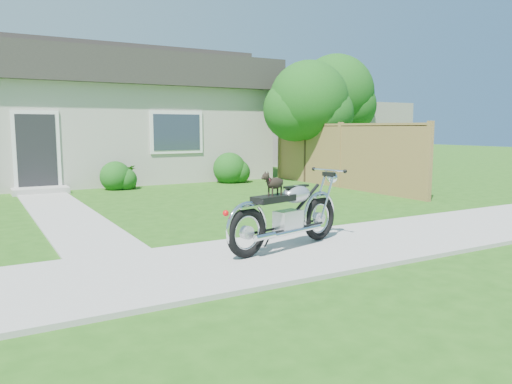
% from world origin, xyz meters
% --- Properties ---
extents(ground, '(80.00, 80.00, 0.00)m').
position_xyz_m(ground, '(0.00, 0.00, 0.00)').
color(ground, '#235114').
rests_on(ground, ground).
extents(sidewalk, '(24.00, 2.20, 0.04)m').
position_xyz_m(sidewalk, '(0.00, 0.00, 0.02)').
color(sidewalk, '#9E9B93').
rests_on(sidewalk, ground).
extents(walkway, '(1.20, 8.00, 0.03)m').
position_xyz_m(walkway, '(-1.50, 5.00, 0.01)').
color(walkway, '#9E9B93').
rests_on(walkway, ground).
extents(house, '(12.60, 7.03, 4.50)m').
position_xyz_m(house, '(-0.00, 11.99, 2.16)').
color(house, '#B4AFA3').
rests_on(house, ground).
extents(fence, '(0.12, 6.62, 1.90)m').
position_xyz_m(fence, '(6.30, 5.75, 0.94)').
color(fence, '#9A7445').
rests_on(fence, ground).
extents(tree_near, '(2.58, 2.52, 3.86)m').
position_xyz_m(tree_near, '(6.50, 7.38, 2.47)').
color(tree_near, '#3D2B1C').
rests_on(tree_near, ground).
extents(tree_far, '(3.02, 3.02, 4.63)m').
position_xyz_m(tree_far, '(9.79, 10.13, 2.97)').
color(tree_far, '#3D2B1C').
rests_on(tree_far, ground).
extents(shrub_row, '(10.15, 1.04, 1.04)m').
position_xyz_m(shrub_row, '(-0.40, 8.50, 0.40)').
color(shrub_row, '#174C14').
rests_on(shrub_row, ground).
extents(potted_plant_right, '(0.52, 0.52, 0.67)m').
position_xyz_m(potted_plant_right, '(0.90, 8.55, 0.34)').
color(potted_plant_right, '#366B1D').
rests_on(potted_plant_right, ground).
extents(motorcycle_with_dog, '(2.19, 0.85, 1.10)m').
position_xyz_m(motorcycle_with_dog, '(0.79, 0.17, 0.53)').
color(motorcycle_with_dog, black).
rests_on(motorcycle_with_dog, sidewalk).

